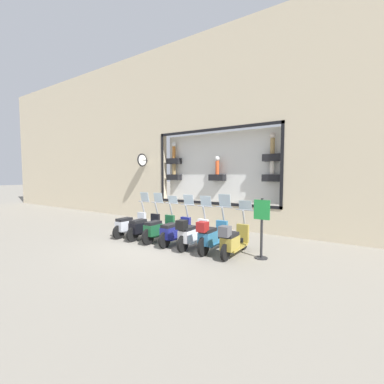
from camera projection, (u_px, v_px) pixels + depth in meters
ground_plane at (165, 244)px, 8.63m from camera, size 120.00×120.00×0.00m
building_facade at (216, 128)px, 11.33m from camera, size 1.26×36.00×8.60m
scooter_olive_0 at (233, 240)px, 7.38m from camera, size 1.79×0.61×1.54m
scooter_teal_1 at (212, 236)px, 7.79m from camera, size 1.81×0.61×1.71m
scooter_white_2 at (192, 233)px, 8.17m from camera, size 1.80×0.60×1.62m
scooter_navy_3 at (175, 231)px, 8.62m from camera, size 1.80×0.60×1.63m
scooter_green_4 at (159, 229)px, 9.02m from camera, size 1.81×0.60×1.56m
scooter_black_5 at (144, 227)px, 9.42m from camera, size 1.80×0.60×1.64m
scooter_silver_6 at (130, 225)px, 9.81m from camera, size 1.80×0.61×1.64m
shop_sign_post at (262, 226)px, 7.14m from camera, size 0.36×0.45×1.70m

